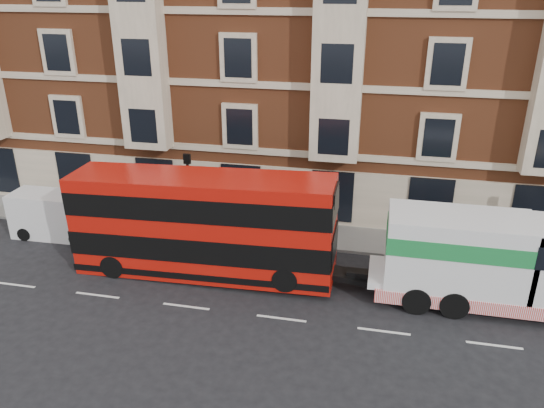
% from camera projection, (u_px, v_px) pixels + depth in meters
% --- Properties ---
extents(ground, '(120.00, 120.00, 0.00)m').
position_uv_depth(ground, '(281.00, 318.00, 21.04)').
color(ground, black).
rests_on(ground, ground).
extents(sidewalk, '(90.00, 3.00, 0.15)m').
position_uv_depth(sidewalk, '(309.00, 235.00, 27.76)').
color(sidewalk, slate).
rests_on(sidewalk, ground).
extents(victorian_terrace, '(45.00, 12.00, 20.40)m').
position_uv_depth(victorian_terrace, '(341.00, 23.00, 30.48)').
color(victorian_terrace, brown).
rests_on(victorian_terrace, ground).
extents(lamp_post_west, '(0.35, 0.15, 4.35)m').
position_uv_depth(lamp_post_west, '(189.00, 189.00, 26.72)').
color(lamp_post_west, black).
rests_on(lamp_post_west, sidewalk).
extents(double_decker_bus, '(11.64, 2.67, 4.71)m').
position_uv_depth(double_decker_bus, '(203.00, 224.00, 23.32)').
color(double_decker_bus, '#B8120A').
rests_on(double_decker_bus, ground).
extents(tow_truck, '(9.32, 2.76, 3.89)m').
position_uv_depth(tow_truck, '(490.00, 261.00, 21.17)').
color(tow_truck, silver).
rests_on(tow_truck, ground).
extents(box_van, '(4.54, 2.01, 2.34)m').
position_uv_depth(box_van, '(57.00, 215.00, 27.40)').
color(box_van, silver).
rests_on(box_van, ground).
extents(pedestrian, '(0.57, 0.39, 1.50)m').
position_uv_depth(pedestrian, '(199.00, 222.00, 27.28)').
color(pedestrian, '#191830').
rests_on(pedestrian, sidewalk).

